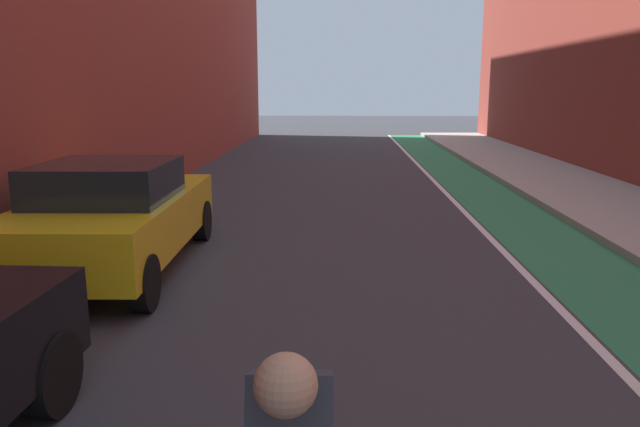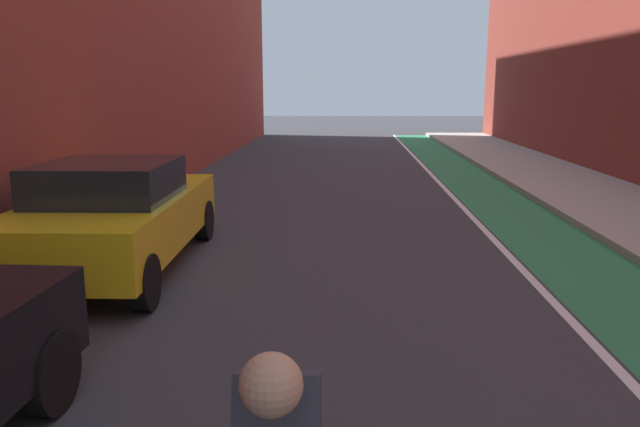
% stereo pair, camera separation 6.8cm
% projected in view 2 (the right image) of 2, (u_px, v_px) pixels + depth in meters
% --- Properties ---
extents(ground_plane, '(91.31, 91.31, 0.00)m').
position_uv_depth(ground_plane, '(344.00, 233.00, 10.74)').
color(ground_plane, '#38383D').
extents(bike_lane_paint, '(1.60, 41.50, 0.00)m').
position_uv_depth(bike_lane_paint, '(511.00, 212.00, 12.55)').
color(bike_lane_paint, '#2D8451').
rests_on(bike_lane_paint, ground).
extents(lane_divider_stripe, '(0.12, 41.50, 0.00)m').
position_uv_depth(lane_divider_stripe, '(467.00, 211.00, 12.59)').
color(lane_divider_stripe, white).
rests_on(lane_divider_stripe, ground).
extents(sidewalk_right, '(3.02, 41.50, 0.14)m').
position_uv_depth(sidewalk_right, '(627.00, 210.00, 12.43)').
color(sidewalk_right, '#A8A59E').
rests_on(sidewalk_right, ground).
extents(parked_sedan_yellow_cab, '(2.05, 4.47, 1.53)m').
position_uv_depth(parked_sedan_yellow_cab, '(115.00, 214.00, 8.45)').
color(parked_sedan_yellow_cab, yellow).
rests_on(parked_sedan_yellow_cab, ground).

